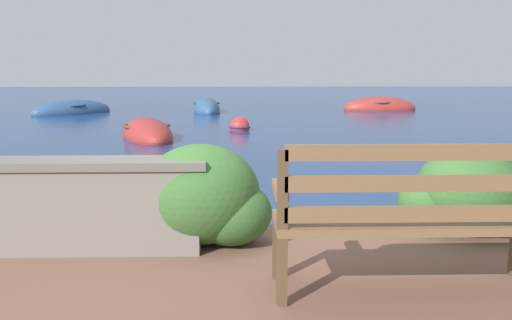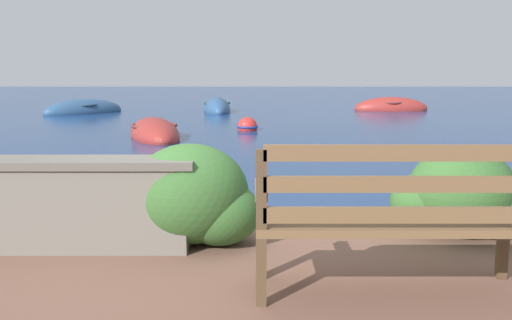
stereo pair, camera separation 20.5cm
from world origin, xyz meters
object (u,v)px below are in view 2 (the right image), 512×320
rowboat_far (215,110)px  rowboat_outer (389,109)px  mooring_buoy (246,127)px  rowboat_nearest (153,135)px  park_bench (391,215)px  rowboat_mid (82,111)px

rowboat_far → rowboat_outer: bearing=-92.9°
rowboat_outer → mooring_buoy: (-5.03, -6.31, 0.01)m
rowboat_outer → rowboat_nearest: bearing=-133.2°
park_bench → rowboat_far: 16.78m
rowboat_nearest → rowboat_outer: rowboat_outer is taller
rowboat_far → park_bench: bearing=179.8°
rowboat_mid → mooring_buoy: bearing=93.8°
rowboat_nearest → mooring_buoy: size_ratio=5.41×
rowboat_mid → mooring_buoy: size_ratio=4.98×
park_bench → rowboat_nearest: bearing=103.1°
park_bench → mooring_buoy: size_ratio=3.01×
park_bench → rowboat_mid: size_ratio=0.60×
mooring_buoy → park_bench: bearing=-84.6°
park_bench → rowboat_far: size_ratio=0.59×
rowboat_far → mooring_buoy: size_ratio=5.09×
rowboat_far → rowboat_mid: bearing=91.1°
rowboat_nearest → rowboat_far: rowboat_far is taller
park_bench → rowboat_outer: 17.60m
rowboat_mid → mooring_buoy: 7.59m
rowboat_nearest → park_bench: bearing=-0.4°
rowboat_far → rowboat_nearest: bearing=165.4°
park_bench → rowboat_outer: size_ratio=0.62×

